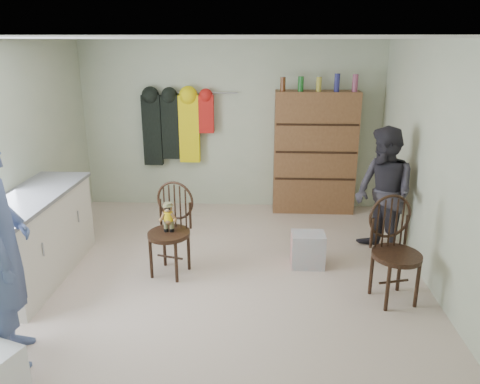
# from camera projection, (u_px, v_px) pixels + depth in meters

# --- Properties ---
(ground_plane) EXTENTS (5.00, 5.00, 0.00)m
(ground_plane) POSITION_uv_depth(u_px,v_px,m) (216.00, 280.00, 5.07)
(ground_plane) COLOR beige
(ground_plane) RESTS_ON ground
(room_walls) EXTENTS (5.00, 5.00, 5.00)m
(room_walls) POSITION_uv_depth(u_px,v_px,m) (219.00, 127.00, 5.09)
(room_walls) COLOR beige
(room_walls) RESTS_ON ground
(counter) EXTENTS (0.64, 1.86, 0.94)m
(counter) POSITION_uv_depth(u_px,v_px,m) (35.00, 237.00, 5.02)
(counter) COLOR silver
(counter) RESTS_ON ground
(chair_front) EXTENTS (0.56, 0.56, 1.02)m
(chair_front) POSITION_uv_depth(u_px,v_px,m) (171.00, 224.00, 5.10)
(chair_front) COLOR #372013
(chair_front) RESTS_ON ground
(chair_far) EXTENTS (0.58, 0.58, 1.06)m
(chair_far) POSITION_uv_depth(u_px,v_px,m) (394.00, 246.00, 4.57)
(chair_far) COLOR #372013
(chair_far) RESTS_ON ground
(striped_bag) EXTENTS (0.38, 0.30, 0.40)m
(striped_bag) POSITION_uv_depth(u_px,v_px,m) (308.00, 250.00, 5.35)
(striped_bag) COLOR #E57972
(striped_bag) RESTS_ON ground
(person_left) EXTENTS (0.71, 0.82, 1.91)m
(person_left) POSITION_uv_depth(u_px,v_px,m) (0.00, 250.00, 3.57)
(person_left) COLOR #4A5A89
(person_left) RESTS_ON ground
(person_right) EXTENTS (0.83, 0.92, 1.56)m
(person_right) POSITION_uv_depth(u_px,v_px,m) (384.00, 194.00, 5.45)
(person_right) COLOR #2D2B33
(person_right) RESTS_ON ground
(dresser) EXTENTS (1.20, 0.39, 2.05)m
(dresser) POSITION_uv_depth(u_px,v_px,m) (315.00, 152.00, 6.91)
(dresser) COLOR brown
(dresser) RESTS_ON ground
(coat_rack) EXTENTS (1.42, 0.12, 1.09)m
(coat_rack) POSITION_uv_depth(u_px,v_px,m) (175.00, 127.00, 6.99)
(coat_rack) COLOR #99999E
(coat_rack) RESTS_ON ground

